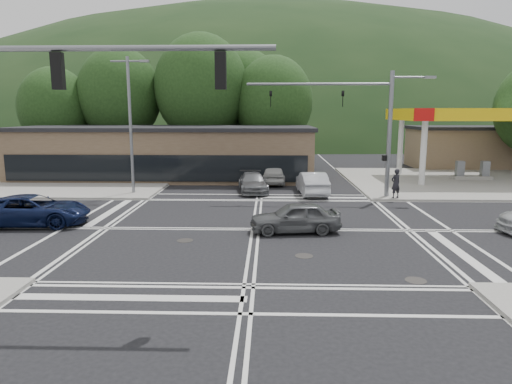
{
  "coord_description": "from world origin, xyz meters",
  "views": [
    {
      "loc": [
        0.64,
        -20.96,
        5.49
      ],
      "look_at": [
        -0.05,
        2.27,
        1.4
      ],
      "focal_mm": 32.0,
      "sensor_mm": 36.0,
      "label": 1
    }
  ],
  "objects_px": {
    "car_grey_center": "(295,217)",
    "car_queue_a": "(312,183)",
    "car_blue_west": "(32,210)",
    "car_northbound": "(253,183)",
    "car_queue_b": "(274,174)",
    "pedestrian": "(396,183)"
  },
  "relations": [
    {
      "from": "car_grey_center",
      "to": "car_queue_a",
      "type": "xyz_separation_m",
      "value": [
        1.67,
        9.8,
        0.07
      ]
    },
    {
      "from": "car_grey_center",
      "to": "car_queue_b",
      "type": "height_order",
      "value": "car_queue_b"
    },
    {
      "from": "car_blue_west",
      "to": "car_queue_a",
      "type": "distance_m",
      "value": 16.96
    },
    {
      "from": "car_northbound",
      "to": "pedestrian",
      "type": "distance_m",
      "value": 9.49
    },
    {
      "from": "car_grey_center",
      "to": "car_queue_b",
      "type": "relative_size",
      "value": 0.93
    },
    {
      "from": "car_blue_west",
      "to": "car_grey_center",
      "type": "bearing_deg",
      "value": -99.17
    },
    {
      "from": "pedestrian",
      "to": "car_queue_b",
      "type": "bearing_deg",
      "value": -66.86
    },
    {
      "from": "car_queue_a",
      "to": "car_queue_b",
      "type": "distance_m",
      "value": 5.28
    },
    {
      "from": "car_queue_b",
      "to": "car_northbound",
      "type": "height_order",
      "value": "car_queue_b"
    },
    {
      "from": "car_blue_west",
      "to": "car_northbound",
      "type": "distance_m",
      "value": 14.29
    },
    {
      "from": "car_northbound",
      "to": "pedestrian",
      "type": "relative_size",
      "value": 2.48
    },
    {
      "from": "car_queue_b",
      "to": "car_northbound",
      "type": "distance_m",
      "value": 4.05
    },
    {
      "from": "car_northbound",
      "to": "car_queue_a",
      "type": "bearing_deg",
      "value": -19.72
    },
    {
      "from": "car_queue_b",
      "to": "car_grey_center",
      "type": "bearing_deg",
      "value": 95.6
    },
    {
      "from": "car_queue_a",
      "to": "car_queue_b",
      "type": "relative_size",
      "value": 1.05
    },
    {
      "from": "car_grey_center",
      "to": "car_queue_a",
      "type": "height_order",
      "value": "car_queue_a"
    },
    {
      "from": "car_queue_a",
      "to": "car_northbound",
      "type": "bearing_deg",
      "value": -16.63
    },
    {
      "from": "car_queue_a",
      "to": "pedestrian",
      "type": "distance_m",
      "value": 5.4
    },
    {
      "from": "car_queue_b",
      "to": "car_northbound",
      "type": "relative_size",
      "value": 0.98
    },
    {
      "from": "car_blue_west",
      "to": "car_queue_a",
      "type": "bearing_deg",
      "value": -63.45
    },
    {
      "from": "car_queue_a",
      "to": "car_queue_b",
      "type": "bearing_deg",
      "value": -65.82
    },
    {
      "from": "car_blue_west",
      "to": "car_northbound",
      "type": "xyz_separation_m",
      "value": [
        10.45,
        9.74,
        -0.09
      ]
    }
  ]
}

